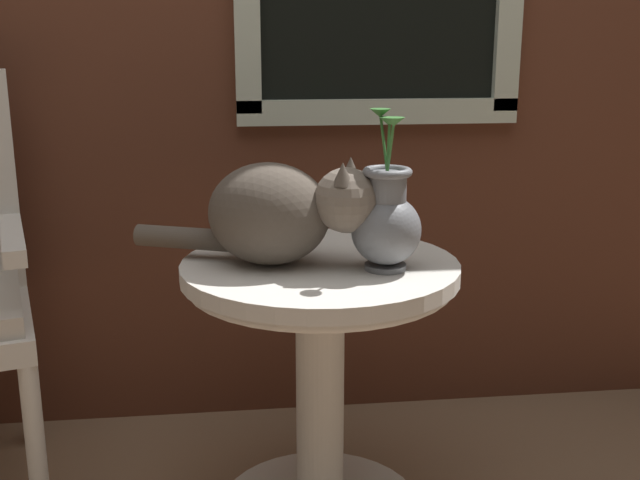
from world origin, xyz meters
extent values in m
cube|color=beige|center=(0.30, 0.68, 0.91)|extent=(0.80, 0.03, 0.07)
cylinder|color=silver|center=(0.07, 0.13, 0.32)|extent=(0.11, 0.11, 0.57)
cylinder|color=silver|center=(0.07, 0.13, 0.62)|extent=(0.62, 0.62, 0.03)
torus|color=silver|center=(0.07, 0.13, 0.59)|extent=(0.59, 0.59, 0.02)
cylinder|color=silver|center=(-0.58, 0.15, 0.21)|extent=(0.04, 0.04, 0.42)
cylinder|color=silver|center=(-0.70, 0.57, 0.21)|extent=(0.04, 0.04, 0.42)
cube|color=silver|center=(-0.64, 0.36, 0.66)|extent=(0.16, 0.43, 0.04)
ellipsoid|color=brown|center=(-0.04, 0.13, 0.75)|extent=(0.33, 0.30, 0.22)
sphere|color=#76695D|center=(0.12, 0.07, 0.79)|extent=(0.14, 0.14, 0.14)
cone|color=brown|center=(0.11, 0.03, 0.85)|extent=(0.04, 0.04, 0.05)
cone|color=brown|center=(0.13, 0.10, 0.85)|extent=(0.04, 0.04, 0.05)
cylinder|color=brown|center=(-0.22, 0.20, 0.68)|extent=(0.24, 0.13, 0.05)
cylinder|color=slate|center=(0.20, 0.05, 0.64)|extent=(0.09, 0.09, 0.01)
ellipsoid|color=slate|center=(0.20, 0.05, 0.72)|extent=(0.15, 0.15, 0.15)
cylinder|color=slate|center=(0.20, 0.05, 0.81)|extent=(0.08, 0.08, 0.07)
torus|color=slate|center=(0.20, 0.05, 0.85)|extent=(0.10, 0.10, 0.02)
cylinder|color=#387533|center=(0.21, 0.07, 0.90)|extent=(0.01, 0.03, 0.10)
cone|color=#387533|center=(0.21, 0.08, 0.95)|extent=(0.04, 0.04, 0.02)
cylinder|color=#387533|center=(0.20, 0.08, 0.91)|extent=(0.01, 0.05, 0.12)
cone|color=#387533|center=(0.19, 0.10, 0.96)|extent=(0.04, 0.04, 0.02)
cylinder|color=#387533|center=(0.20, 0.04, 0.90)|extent=(0.01, 0.04, 0.11)
cone|color=#387533|center=(0.21, 0.02, 0.95)|extent=(0.04, 0.04, 0.02)
camera|label=1|loc=(-0.13, -1.51, 1.12)|focal=43.73mm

